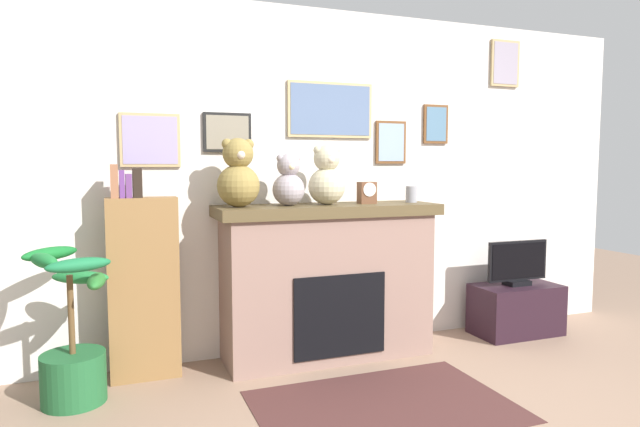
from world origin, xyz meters
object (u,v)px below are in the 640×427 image
at_px(mantel_clock, 367,193).
at_px(teddy_bear_cream, 289,182).
at_px(television, 518,264).
at_px(tv_stand, 516,309).
at_px(teddy_bear_brown, 238,176).
at_px(candle_jar, 411,194).
at_px(fireplace, 328,280).
at_px(bookshelf, 143,284).
at_px(teddy_bear_tan, 327,178).
at_px(potted_plant, 73,350).

bearing_deg(mantel_clock, teddy_bear_cream, 179.90).
height_order(television, mantel_clock, mantel_clock).
relative_size(tv_stand, teddy_bear_brown, 1.54).
xyz_separation_m(television, teddy_bear_cream, (-1.99, 0.04, 0.70)).
height_order(tv_stand, candle_jar, candle_jar).
bearing_deg(fireplace, bookshelf, 178.09).
bearing_deg(teddy_bear_tan, fireplace, 52.69).
relative_size(fireplace, candle_jar, 13.01).
height_order(tv_stand, teddy_bear_brown, teddy_bear_brown).
bearing_deg(television, tv_stand, 90.00).
height_order(potted_plant, teddy_bear_cream, teddy_bear_cream).
relative_size(tv_stand, mantel_clock, 4.46).
height_order(fireplace, television, fireplace).
xyz_separation_m(potted_plant, candle_jar, (2.40, 0.19, 0.88)).
xyz_separation_m(bookshelf, candle_jar, (1.98, -0.06, 0.56)).
distance_m(bookshelf, mantel_clock, 1.71).
distance_m(candle_jar, teddy_bear_brown, 1.36).
xyz_separation_m(potted_plant, teddy_bear_brown, (1.06, 0.19, 1.02)).
distance_m(tv_stand, mantel_clock, 1.71).
xyz_separation_m(fireplace, teddy_bear_cream, (-0.30, -0.02, 0.73)).
bearing_deg(potted_plant, tv_stand, 2.51).
bearing_deg(potted_plant, bookshelf, 30.60).
bearing_deg(mantel_clock, tv_stand, -1.56).
bearing_deg(bookshelf, tv_stand, -1.92).
bearing_deg(mantel_clock, candle_jar, 0.24).
relative_size(tv_stand, television, 1.25).
relative_size(mantel_clock, teddy_bear_brown, 0.34).
relative_size(potted_plant, television, 1.62).
bearing_deg(teddy_bear_brown, potted_plant, -169.90).
height_order(teddy_bear_cream, teddy_bear_tan, teddy_bear_tan).
xyz_separation_m(tv_stand, teddy_bear_tan, (-1.70, 0.04, 1.12)).
xyz_separation_m(bookshelf, potted_plant, (-0.42, -0.25, -0.32)).
relative_size(bookshelf, mantel_clock, 8.82).
distance_m(teddy_bear_brown, teddy_bear_tan, 0.65).
xyz_separation_m(bookshelf, teddy_bear_tan, (1.28, -0.06, 0.69)).
distance_m(television, teddy_bear_cream, 2.11).
bearing_deg(candle_jar, teddy_bear_brown, -179.97).
distance_m(bookshelf, potted_plant, 0.58).
xyz_separation_m(fireplace, tv_stand, (1.69, -0.06, -0.36)).
xyz_separation_m(fireplace, potted_plant, (-1.72, -0.21, -0.25)).
bearing_deg(teddy_bear_tan, bookshelf, 177.26).
xyz_separation_m(television, mantel_clock, (-1.38, 0.04, 0.62)).
distance_m(tv_stand, teddy_bear_brown, 2.61).
relative_size(television, mantel_clock, 3.56).
relative_size(bookshelf, potted_plant, 1.53).
relative_size(fireplace, tv_stand, 2.27).
bearing_deg(bookshelf, fireplace, -1.91).
bearing_deg(television, teddy_bear_cream, 178.85).
bearing_deg(candle_jar, mantel_clock, -179.76).
distance_m(potted_plant, candle_jar, 2.56).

